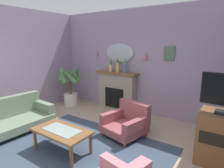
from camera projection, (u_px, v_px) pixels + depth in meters
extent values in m
cube|color=tan|center=(72.00, 159.00, 3.46)|extent=(6.58, 6.54, 0.10)
cube|color=#9E8CA8|center=(143.00, 62.00, 5.41)|extent=(6.58, 0.10, 2.95)
cube|color=#38475B|center=(80.00, 151.00, 3.61)|extent=(3.20, 2.40, 0.01)
cube|color=gray|center=(117.00, 92.00, 5.84)|extent=(1.20, 0.28, 1.10)
cube|color=black|center=(115.00, 98.00, 5.80)|extent=(0.64, 0.12, 0.60)
cube|color=brown|center=(116.00, 73.00, 5.70)|extent=(1.36, 0.36, 0.06)
cylinder|color=tan|center=(111.00, 68.00, 5.77)|extent=(0.11, 0.11, 0.21)
cone|color=#2D6633|center=(111.00, 62.00, 5.73)|extent=(0.10, 0.10, 0.16)
cylinder|color=tan|center=(118.00, 68.00, 5.62)|extent=(0.11, 0.11, 0.27)
cone|color=#38753D|center=(118.00, 60.00, 5.58)|extent=(0.10, 0.10, 0.16)
cylinder|color=#4C7093|center=(125.00, 68.00, 5.49)|extent=(0.10, 0.10, 0.27)
cone|color=#4C8447|center=(125.00, 61.00, 5.44)|extent=(0.10, 0.10, 0.16)
ellipsoid|color=#B2BCC6|center=(119.00, 53.00, 5.70)|extent=(0.96, 0.06, 0.56)
cone|color=#D17066|center=(96.00, 54.00, 6.14)|extent=(0.14, 0.14, 0.14)
cone|color=#D17066|center=(145.00, 56.00, 5.20)|extent=(0.14, 0.14, 0.14)
cube|color=#4C6B56|center=(169.00, 53.00, 4.87)|extent=(0.28, 0.03, 0.36)
cube|color=brown|center=(62.00, 131.00, 3.52)|extent=(1.10, 0.60, 0.04)
cube|color=#8C9E99|center=(62.00, 130.00, 3.51)|extent=(0.72, 0.36, 0.01)
cylinder|color=brown|center=(35.00, 140.00, 3.64)|extent=(0.06, 0.06, 0.40)
cylinder|color=brown|center=(71.00, 157.00, 3.10)|extent=(0.06, 0.06, 0.40)
cylinder|color=brown|center=(55.00, 130.00, 4.03)|extent=(0.06, 0.06, 0.40)
cylinder|color=brown|center=(91.00, 144.00, 3.49)|extent=(0.06, 0.06, 0.40)
cube|color=gray|center=(14.00, 124.00, 4.35)|extent=(0.90, 1.73, 0.18)
cube|color=gray|center=(5.00, 108.00, 4.49)|extent=(0.24, 1.71, 0.48)
cube|color=gray|center=(43.00, 107.00, 4.92)|extent=(0.76, 0.19, 0.24)
cylinder|color=brown|center=(52.00, 123.00, 4.79)|extent=(0.07, 0.07, 0.10)
cylinder|color=brown|center=(37.00, 117.00, 5.18)|extent=(0.07, 0.07, 0.10)
cube|color=#934C51|center=(124.00, 128.00, 4.18)|extent=(0.95, 0.95, 0.16)
cube|color=#934C51|center=(135.00, 111.00, 4.34)|extent=(0.82, 0.33, 0.45)
cube|color=#934C51|center=(113.00, 116.00, 4.38)|extent=(0.29, 0.73, 0.22)
cube|color=#934C51|center=(136.00, 125.00, 3.90)|extent=(0.29, 0.73, 0.22)
cylinder|color=brown|center=(102.00, 133.00, 4.22)|extent=(0.06, 0.06, 0.10)
cylinder|color=brown|center=(125.00, 145.00, 3.74)|extent=(0.06, 0.06, 0.10)
cylinder|color=brown|center=(123.00, 125.00, 4.68)|extent=(0.06, 0.06, 0.10)
cylinder|color=brown|center=(146.00, 134.00, 4.19)|extent=(0.06, 0.06, 0.10)
cube|color=brown|center=(224.00, 140.00, 3.14)|extent=(0.80, 0.56, 0.90)
cube|color=black|center=(223.00, 142.00, 2.89)|extent=(0.68, 0.02, 0.20)
cylinder|color=silver|center=(71.00, 99.00, 6.29)|extent=(0.44, 0.44, 0.38)
cylinder|color=brown|center=(70.00, 88.00, 6.20)|extent=(0.08, 0.08, 0.41)
cone|color=#4C8447|center=(75.00, 75.00, 5.95)|extent=(0.22, 0.53, 0.58)
cone|color=#4C8447|center=(77.00, 73.00, 6.19)|extent=(0.54, 0.46, 0.55)
cone|color=#4C8447|center=(74.00, 73.00, 6.33)|extent=(0.59, 0.25, 0.53)
cone|color=#4C8447|center=(68.00, 73.00, 6.32)|extent=(0.44, 0.62, 0.44)
cone|color=#4C8447|center=(62.00, 74.00, 6.10)|extent=(0.46, 0.55, 0.54)
cone|color=#4C8447|center=(62.00, 75.00, 5.96)|extent=(0.51, 0.31, 0.60)
cone|color=#4C8447|center=(68.00, 75.00, 5.87)|extent=(0.54, 0.45, 0.56)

